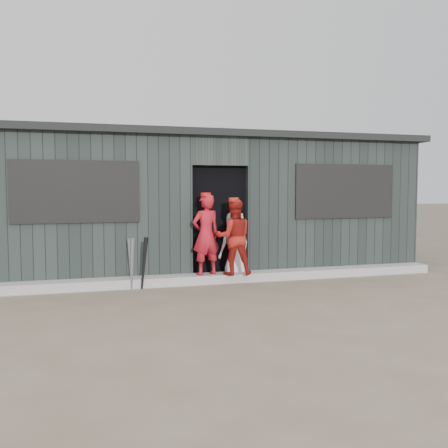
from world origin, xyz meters
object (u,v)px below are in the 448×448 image
object	(u,v)px
bat_left	(131,263)
dugout	(200,204)
bat_right	(144,263)
player_red_right	(234,237)
bat_mid	(132,264)
player_grey_back	(235,245)
player_red_left	(206,235)

from	to	relation	value
bat_left	dugout	world-z (taller)	dugout
bat_right	dugout	distance (m)	2.55
player_red_right	dugout	bearing A→B (deg)	-78.24
bat_mid	dugout	distance (m)	2.63
bat_mid	bat_right	distance (m)	0.19
dugout	bat_mid	bearing A→B (deg)	-129.40
bat_left	bat_right	bearing A→B (deg)	-46.09
bat_left	player_grey_back	bearing A→B (deg)	8.79
bat_right	dugout	xyz separation A→B (m)	(1.39, 1.95, 0.87)
player_red_left	player_red_right	xyz separation A→B (m)	(0.45, -0.12, -0.04)
bat_mid	dugout	bearing A→B (deg)	50.60
player_red_right	bat_mid	bearing A→B (deg)	10.09
bat_right	player_grey_back	distance (m)	1.74
bat_left	player_grey_back	world-z (taller)	player_grey_back
bat_right	player_grey_back	size ratio (longest dim) A/B	0.70
bat_right	player_red_right	distance (m)	1.56
player_red_left	bat_mid	bearing A→B (deg)	-5.09
bat_right	player_grey_back	world-z (taller)	player_grey_back
bat_left	player_red_right	size ratio (longest dim) A/B	0.64
player_red_right	bat_right	bearing A→B (deg)	11.61
player_red_right	dugout	size ratio (longest dim) A/B	0.15
dugout	player_grey_back	bearing A→B (deg)	-79.55
player_red_left	bat_right	bearing A→B (deg)	-1.91
bat_left	player_red_left	bearing A→B (deg)	1.38
bat_left	player_grey_back	size ratio (longest dim) A/B	0.68
bat_left	bat_right	world-z (taller)	bat_right
bat_mid	player_red_left	size ratio (longest dim) A/B	0.61
bat_right	player_red_right	world-z (taller)	player_red_right
bat_mid	bat_left	bearing A→B (deg)	91.39
player_grey_back	dugout	bearing A→B (deg)	-93.60
player_red_right	player_grey_back	size ratio (longest dim) A/B	1.06
bat_left	dugout	size ratio (longest dim) A/B	0.10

